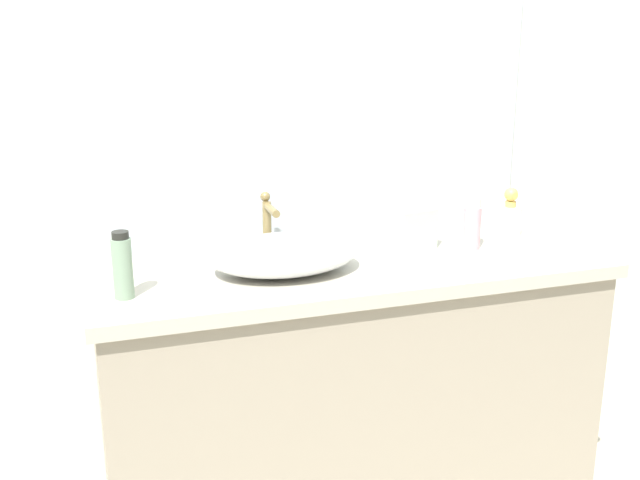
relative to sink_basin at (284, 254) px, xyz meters
The scene contains 9 objects.
bathroom_wall_rear 0.51m from the sink_basin, 74.26° to the left, with size 6.00×0.06×2.60m, color silver.
vanity_counter 0.52m from the sink_basin, ahead, with size 1.43×0.51×0.86m.
wall_mirror_panel 0.55m from the sink_basin, 53.55° to the left, with size 1.29×0.01×0.96m, color #B2BCC6.
sink_basin is the anchor object (origin of this frame).
faucet 0.17m from the sink_basin, 90.00° to the left, with size 0.03×0.13×0.18m.
soap_dispenser 0.77m from the sink_basin, ahead, with size 0.07×0.07×0.15m.
lotion_bottle 0.58m from the sink_basin, ahead, with size 0.05×0.05×0.15m.
perfume_bottle 0.43m from the sink_basin, behind, with size 0.05×0.05×0.17m.
tissue_box 0.43m from the sink_basin, 14.98° to the left, with size 0.15×0.15×0.16m.
Camera 1 is at (-0.60, -1.42, 1.50)m, focal length 42.39 mm.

